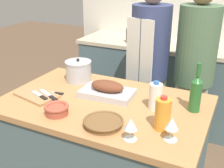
{
  "coord_description": "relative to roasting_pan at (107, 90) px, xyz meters",
  "views": [
    {
      "loc": [
        0.79,
        -1.5,
        1.73
      ],
      "look_at": [
        0.0,
        0.13,
        0.97
      ],
      "focal_mm": 45.0,
      "sensor_mm": 36.0,
      "label": 1
    }
  ],
  "objects": [
    {
      "name": "back_wall",
      "position": [
        0.02,
        1.75,
        0.34
      ],
      "size": [
        2.48,
        0.1,
        2.55
      ],
      "color": "silver",
      "rests_on": "ground_plane"
    },
    {
      "name": "knife_chef",
      "position": [
        -0.35,
        -0.2,
        -0.02
      ],
      "size": [
        0.22,
        0.12,
        0.01
      ],
      "color": "#B7B7BC",
      "rests_on": "cutting_board"
    },
    {
      "name": "roasting_pan",
      "position": [
        0.0,
        0.0,
        0.0
      ],
      "size": [
        0.38,
        0.23,
        0.12
      ],
      "color": "#BCBCC1",
      "rests_on": "kitchen_island"
    },
    {
      "name": "person_cook_guest",
      "position": [
        0.45,
        0.77,
        -0.02
      ],
      "size": [
        0.34,
        0.34,
        1.64
      ],
      "rotation": [
        0.0,
        0.0,
        0.08
      ],
      "color": "beige",
      "rests_on": "ground_plane"
    },
    {
      "name": "juice_jug",
      "position": [
        0.47,
        -0.25,
        0.05
      ],
      "size": [
        0.09,
        0.09,
        0.2
      ],
      "color": "orange",
      "rests_on": "kitchen_island"
    },
    {
      "name": "person_cook_aproned",
      "position": [
        0.05,
        0.76,
        -0.04
      ],
      "size": [
        0.35,
        0.38,
        1.62
      ],
      "rotation": [
        0.0,
        0.0,
        -0.28
      ],
      "color": "beige",
      "rests_on": "ground_plane"
    },
    {
      "name": "wine_bottle_green",
      "position": [
        0.59,
        0.05,
        0.08
      ],
      "size": [
        0.07,
        0.07,
        0.32
      ],
      "color": "#28662D",
      "rests_on": "kitchen_island"
    },
    {
      "name": "wine_glass_right",
      "position": [
        0.35,
        -0.42,
        0.04
      ],
      "size": [
        0.07,
        0.07,
        0.13
      ],
      "color": "silver",
      "rests_on": "kitchen_island"
    },
    {
      "name": "milk_jug",
      "position": [
        0.36,
        -0.03,
        0.04
      ],
      "size": [
        0.08,
        0.08,
        0.19
      ],
      "color": "white",
      "rests_on": "kitchen_island"
    },
    {
      "name": "cutting_board",
      "position": [
        -0.44,
        -0.22,
        -0.04
      ],
      "size": [
        0.34,
        0.24,
        0.02
      ],
      "color": "#AD7F51",
      "rests_on": "kitchen_island"
    },
    {
      "name": "wine_glass_left",
      "position": [
        0.54,
        -0.34,
        0.05
      ],
      "size": [
        0.07,
        0.07,
        0.13
      ],
      "color": "silver",
      "rests_on": "kitchen_island"
    },
    {
      "name": "knife_paring",
      "position": [
        -0.38,
        -0.13,
        -0.04
      ],
      "size": [
        0.18,
        0.06,
        0.01
      ],
      "color": "#B7B7BC",
      "rests_on": "kitchen_island"
    },
    {
      "name": "condiment_bottle_tall",
      "position": [
        -0.38,
        1.28,
        0.09
      ],
      "size": [
        0.06,
        0.06,
        0.17
      ],
      "color": "#332D28",
      "rests_on": "back_counter"
    },
    {
      "name": "back_counter",
      "position": [
        0.02,
        1.4,
        -0.46
      ],
      "size": [
        1.98,
        0.6,
        0.94
      ],
      "color": "#4C666B",
      "rests_on": "ground_plane"
    },
    {
      "name": "knife_bread",
      "position": [
        -0.4,
        -0.23,
        -0.02
      ],
      "size": [
        0.18,
        0.09,
        0.01
      ],
      "color": "#B7B7BC",
      "rests_on": "cutting_board"
    },
    {
      "name": "mixing_bowl",
      "position": [
        -0.16,
        -0.37,
        -0.01
      ],
      "size": [
        0.15,
        0.15,
        0.06
      ],
      "color": "#A84C38",
      "rests_on": "kitchen_island"
    },
    {
      "name": "kitchen_island",
      "position": [
        0.02,
        -0.09,
        -0.49
      ],
      "size": [
        1.37,
        0.87,
        0.89
      ],
      "color": "#4C666B",
      "rests_on": "ground_plane"
    },
    {
      "name": "stock_pot",
      "position": [
        -0.34,
        0.16,
        0.04
      ],
      "size": [
        0.21,
        0.21,
        0.19
      ],
      "color": "#B7B7BC",
      "rests_on": "kitchen_island"
    },
    {
      "name": "wicker_basket",
      "position": [
        0.16,
        -0.36,
        -0.02
      ],
      "size": [
        0.23,
        0.23,
        0.04
      ],
      "color": "brown",
      "rests_on": "kitchen_island"
    }
  ]
}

